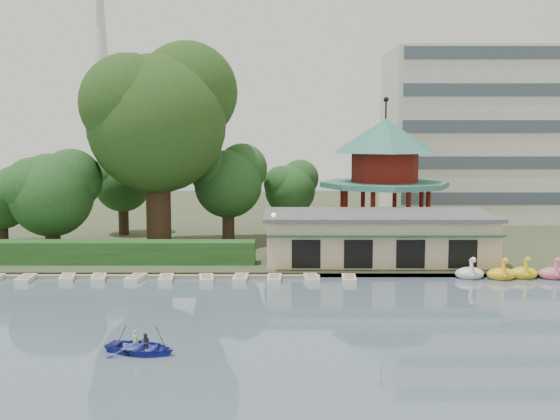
{
  "coord_description": "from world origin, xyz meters",
  "views": [
    {
      "loc": [
        2.08,
        -34.9,
        11.12
      ],
      "look_at": [
        2.0,
        18.0,
        5.0
      ],
      "focal_mm": 45.0,
      "sensor_mm": 36.0,
      "label": 1
    }
  ],
  "objects_px": {
    "boathouse": "(377,236)",
    "pavilion": "(385,167)",
    "dock": "(95,275)",
    "rowboat_with_passengers": "(141,343)",
    "big_tree": "(159,113)"
  },
  "relations": [
    {
      "from": "dock",
      "to": "rowboat_with_passengers",
      "type": "relative_size",
      "value": 5.74
    },
    {
      "from": "pavilion",
      "to": "rowboat_with_passengers",
      "type": "xyz_separation_m",
      "value": [
        -16.93,
        -32.96,
        -6.96
      ]
    },
    {
      "from": "boathouse",
      "to": "rowboat_with_passengers",
      "type": "height_order",
      "value": "boathouse"
    },
    {
      "from": "dock",
      "to": "pavilion",
      "type": "bearing_deg",
      "value": 31.66
    },
    {
      "from": "pavilion",
      "to": "rowboat_with_passengers",
      "type": "relative_size",
      "value": 2.28
    },
    {
      "from": "big_tree",
      "to": "pavilion",
      "type": "bearing_deg",
      "value": 10.34
    },
    {
      "from": "pavilion",
      "to": "rowboat_with_passengers",
      "type": "height_order",
      "value": "pavilion"
    },
    {
      "from": "rowboat_with_passengers",
      "to": "dock",
      "type": "bearing_deg",
      "value": 111.28
    },
    {
      "from": "dock",
      "to": "rowboat_with_passengers",
      "type": "height_order",
      "value": "rowboat_with_passengers"
    },
    {
      "from": "big_tree",
      "to": "rowboat_with_passengers",
      "type": "relative_size",
      "value": 3.16
    },
    {
      "from": "boathouse",
      "to": "pavilion",
      "type": "height_order",
      "value": "pavilion"
    },
    {
      "from": "dock",
      "to": "big_tree",
      "type": "height_order",
      "value": "big_tree"
    },
    {
      "from": "pavilion",
      "to": "dock",
      "type": "bearing_deg",
      "value": -148.34
    },
    {
      "from": "pavilion",
      "to": "big_tree",
      "type": "bearing_deg",
      "value": -169.66
    },
    {
      "from": "pavilion",
      "to": "rowboat_with_passengers",
      "type": "bearing_deg",
      "value": -117.18
    }
  ]
}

